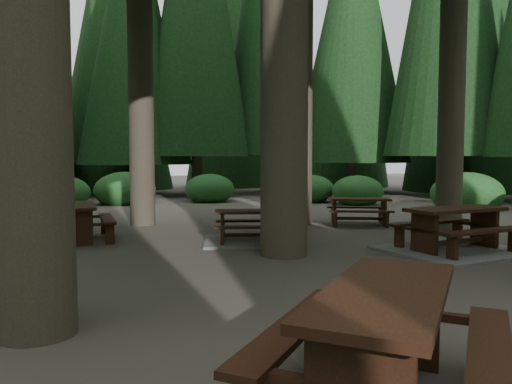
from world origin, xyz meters
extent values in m
plane|color=#4B463D|center=(0.00, 0.00, 0.00)|extent=(80.00, 80.00, 0.00)
cube|color=gray|center=(3.96, -0.33, 0.03)|extent=(2.79, 2.46, 0.05)
cube|color=#33150F|center=(3.96, -0.33, 0.80)|extent=(2.02, 1.10, 0.06)
cube|color=#33150F|center=(3.84, 0.29, 0.48)|extent=(1.93, 0.63, 0.05)
cube|color=#33150F|center=(4.09, -0.96, 0.48)|extent=(1.93, 0.63, 0.05)
cube|color=#33150F|center=(3.21, -0.48, 0.38)|extent=(0.20, 0.59, 0.76)
cube|color=#33150F|center=(3.21, -0.48, 0.45)|extent=(0.38, 1.53, 0.06)
cube|color=#33150F|center=(4.71, -0.18, 0.38)|extent=(0.20, 0.59, 0.76)
cube|color=#33150F|center=(4.71, -0.18, 0.45)|extent=(0.38, 1.53, 0.06)
cube|color=#33150F|center=(3.96, -0.33, 0.19)|extent=(1.58, 0.39, 0.08)
cube|color=#33150F|center=(-2.91, 2.82, 0.74)|extent=(0.86, 1.83, 0.06)
cube|color=#33150F|center=(-3.50, 2.76, 0.44)|extent=(0.43, 1.78, 0.05)
cube|color=#33150F|center=(-2.32, 2.88, 0.44)|extent=(0.43, 1.78, 0.05)
cube|color=#33150F|center=(-2.84, 2.12, 0.35)|extent=(0.55, 0.13, 0.71)
cube|color=#33150F|center=(-2.84, 2.12, 0.41)|extent=(1.42, 0.22, 0.06)
cube|color=#33150F|center=(-2.98, 3.53, 0.35)|extent=(0.55, 0.13, 0.71)
cube|color=#33150F|center=(-2.98, 3.53, 0.41)|extent=(1.42, 0.22, 0.06)
cube|color=#33150F|center=(-2.91, 2.82, 0.18)|extent=(0.23, 1.47, 0.08)
cube|color=gray|center=(0.59, 1.65, 0.03)|extent=(2.25, 1.99, 0.05)
cube|color=#33150F|center=(0.59, 1.65, 0.64)|extent=(1.63, 0.90, 0.05)
cube|color=#33150F|center=(0.70, 2.15, 0.38)|extent=(1.55, 0.53, 0.04)
cube|color=#33150F|center=(0.49, 1.15, 0.38)|extent=(1.55, 0.53, 0.04)
cube|color=#33150F|center=(-0.01, 1.78, 0.31)|extent=(0.16, 0.47, 0.61)
cube|color=#33150F|center=(-0.01, 1.78, 0.36)|extent=(0.32, 1.22, 0.05)
cube|color=#33150F|center=(1.20, 1.53, 0.31)|extent=(0.16, 0.47, 0.61)
cube|color=#33150F|center=(1.20, 1.53, 0.36)|extent=(0.32, 1.22, 0.05)
cube|color=#33150F|center=(0.59, 1.65, 0.15)|extent=(1.27, 0.33, 0.07)
cube|color=#33150F|center=(3.96, 3.59, 0.66)|extent=(1.71, 1.12, 0.05)
cube|color=#33150F|center=(4.14, 4.09, 0.40)|extent=(1.58, 0.74, 0.04)
cube|color=#33150F|center=(3.78, 3.09, 0.40)|extent=(1.58, 0.74, 0.04)
cube|color=#33150F|center=(3.36, 3.80, 0.32)|extent=(0.23, 0.48, 0.64)
cube|color=#33150F|center=(3.36, 3.80, 0.37)|extent=(0.50, 1.23, 0.05)
cube|color=#33150F|center=(4.56, 3.38, 0.32)|extent=(0.23, 0.48, 0.64)
cube|color=#33150F|center=(4.56, 3.38, 0.37)|extent=(0.50, 1.23, 0.05)
cube|color=#33150F|center=(3.96, 3.59, 0.16)|extent=(1.27, 0.51, 0.07)
cube|color=#33150F|center=(-0.21, -5.20, 0.83)|extent=(1.85, 2.03, 0.07)
cube|color=#33150F|center=(-0.72, -4.78, 0.50)|extent=(1.47, 1.71, 0.06)
cube|color=#33150F|center=(0.30, -5.62, 0.50)|extent=(1.47, 1.71, 0.06)
cube|color=#33150F|center=(0.29, -4.59, 0.40)|extent=(0.53, 0.45, 0.79)
cube|color=#33150F|center=(0.29, -4.59, 0.46)|extent=(1.29, 1.08, 0.07)
cube|color=#33150F|center=(-0.21, -5.20, 0.20)|extent=(1.11, 1.34, 0.09)
ellipsoid|color=#205D29|center=(9.44, 6.45, 0.40)|extent=(2.42, 2.42, 1.49)
ellipsoid|color=#205D29|center=(6.43, 8.69, 0.40)|extent=(1.90, 1.90, 1.17)
ellipsoid|color=#205D29|center=(5.14, 10.17, 0.40)|extent=(1.84, 1.84, 1.13)
ellipsoid|color=#205D29|center=(1.30, 11.25, 0.40)|extent=(1.95, 1.95, 1.20)
ellipsoid|color=#205D29|center=(-1.94, 11.21, 0.40)|extent=(2.31, 2.31, 1.42)
ellipsoid|color=#205D29|center=(-4.09, 10.56, 0.40)|extent=(1.93, 1.93, 1.19)
cone|color=black|center=(8.89, 14.45, 8.24)|extent=(5.73, 5.73, 13.48)
cone|color=black|center=(-1.44, 15.36, 7.89)|extent=(5.17, 5.17, 12.91)
cone|color=black|center=(-6.57, 16.72, 8.10)|extent=(5.82, 5.82, 13.26)
cone|color=black|center=(11.00, 19.74, 9.51)|extent=(5.26, 5.26, 19.02)
cone|color=black|center=(4.25, 21.60, 8.07)|extent=(5.34, 5.34, 16.14)
cone|color=black|center=(-2.52, 20.86, 8.43)|extent=(6.57, 6.57, 16.86)
camera|label=1|loc=(-1.94, -8.23, 1.76)|focal=35.00mm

